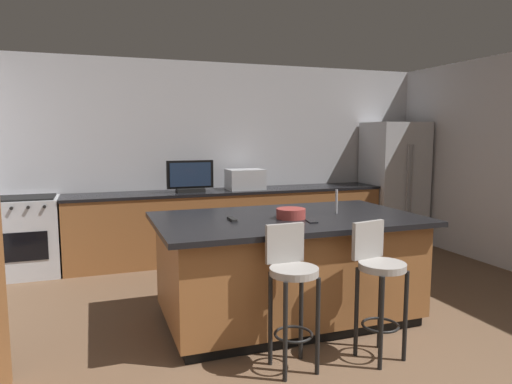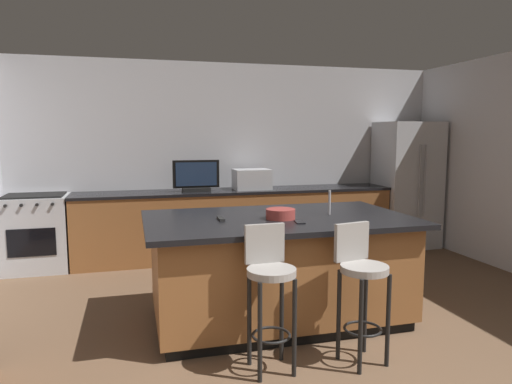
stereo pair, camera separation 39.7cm
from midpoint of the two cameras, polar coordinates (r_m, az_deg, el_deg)
The scene contains 14 objects.
wall_back at distance 6.50m, azimuth -1.01°, elevation 4.15°, with size 6.42×0.12×2.61m, color #BCBCC1.
counter_back at distance 6.23m, azimuth -0.43°, elevation -3.86°, with size 4.23×0.62×0.91m.
kitchen_island at distance 4.16m, azimuth 5.51°, elevation -9.27°, with size 2.30×1.35×0.93m.
refrigerator at distance 7.18m, azimuth 19.58°, elevation 0.86°, with size 0.81×0.74×1.82m.
range_oven at distance 6.11m, azimuth -23.79°, elevation -4.63°, with size 0.74×0.63×0.93m.
microwave at distance 6.20m, azimuth 1.31°, elevation 1.57°, with size 0.48×0.36×0.27m, color #B7BABF.
tv_monitor at distance 5.97m, azimuth -5.52°, elevation 1.84°, with size 0.60×0.16×0.41m.
sink_faucet_back at distance 6.25m, azimuth -0.37°, elevation 1.48°, with size 0.02×0.02×0.24m, color #B2B2B7.
sink_faucet_island at distance 4.23m, azimuth 11.73°, elevation -1.28°, with size 0.02×0.02×0.22m, color #B2B2B7.
bar_stool_left at distance 3.26m, azimuth 5.27°, elevation -11.27°, with size 0.34×0.34×1.01m.
bar_stool_right at distance 3.49m, azimuth 16.08°, elevation -10.44°, with size 0.35×0.36×1.00m.
fruit_bowl at distance 3.96m, azimuth 5.92°, elevation -2.72°, with size 0.25×0.25×0.09m, color #993833.
cell_phone at distance 3.83m, azimuth 8.37°, elevation -3.69°, with size 0.07×0.15×0.01m, color black.
tv_remote at distance 3.90m, azimuth -1.44°, elevation -3.33°, with size 0.04×0.17×0.02m, color black.
Camera 2 is at (-1.39, -1.45, 1.64)m, focal length 32.43 mm.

